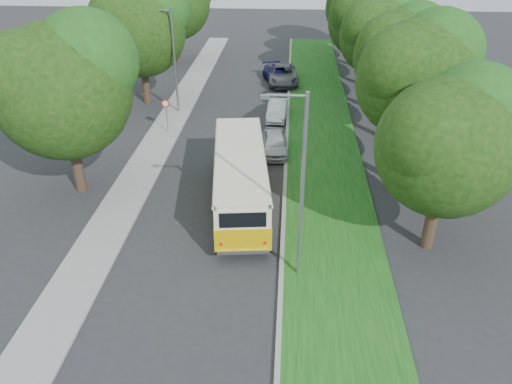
# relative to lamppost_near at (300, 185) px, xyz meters

# --- Properties ---
(ground) EXTENTS (120.00, 120.00, 0.00)m
(ground) POSITION_rel_lamppost_near_xyz_m (-4.21, 2.50, -4.37)
(ground) COLOR #2C2C2F
(ground) RESTS_ON ground
(curb) EXTENTS (0.20, 70.00, 0.15)m
(curb) POSITION_rel_lamppost_near_xyz_m (-0.61, 7.50, -4.29)
(curb) COLOR gray
(curb) RESTS_ON ground
(grass_verge) EXTENTS (4.50, 70.00, 0.13)m
(grass_verge) POSITION_rel_lamppost_near_xyz_m (1.74, 7.50, -4.30)
(grass_verge) COLOR #164E14
(grass_verge) RESTS_ON ground
(sidewalk) EXTENTS (2.20, 70.00, 0.12)m
(sidewalk) POSITION_rel_lamppost_near_xyz_m (-9.01, 7.50, -4.31)
(sidewalk) COLOR gray
(sidewalk) RESTS_ON ground
(treeline) EXTENTS (24.27, 41.91, 9.46)m
(treeline) POSITION_rel_lamppost_near_xyz_m (-1.06, 20.49, 1.56)
(treeline) COLOR #332319
(treeline) RESTS_ON ground
(lamppost_near) EXTENTS (1.71, 0.16, 8.00)m
(lamppost_near) POSITION_rel_lamppost_near_xyz_m (0.00, 0.00, 0.00)
(lamppost_near) COLOR gray
(lamppost_near) RESTS_ON ground
(lamppost_far) EXTENTS (1.71, 0.16, 7.50)m
(lamppost_far) POSITION_rel_lamppost_near_xyz_m (-8.91, 18.50, -0.25)
(lamppost_far) COLOR gray
(lamppost_far) RESTS_ON ground
(warning_sign) EXTENTS (0.56, 0.10, 2.50)m
(warning_sign) POSITION_rel_lamppost_near_xyz_m (-8.71, 14.48, -2.66)
(warning_sign) COLOR gray
(warning_sign) RESTS_ON ground
(vintage_bus) EXTENTS (3.74, 10.16, 2.95)m
(vintage_bus) POSITION_rel_lamppost_near_xyz_m (-2.87, 5.54, -2.89)
(vintage_bus) COLOR #DFB407
(vintage_bus) RESTS_ON ground
(car_silver) EXTENTS (1.83, 3.99, 1.32)m
(car_silver) POSITION_rel_lamppost_near_xyz_m (-1.35, 12.01, -3.71)
(car_silver) COLOR #BCBBC0
(car_silver) RESTS_ON ground
(car_white) EXTENTS (1.53, 3.83, 1.24)m
(car_white) POSITION_rel_lamppost_near_xyz_m (-1.39, 17.91, -3.75)
(car_white) COLOR white
(car_white) RESTS_ON ground
(car_blue) EXTENTS (3.23, 4.96, 1.34)m
(car_blue) POSITION_rel_lamppost_near_xyz_m (-1.61, 26.28, -3.70)
(car_blue) COLOR #12124F
(car_blue) RESTS_ON ground
(car_grey) EXTENTS (2.98, 5.62, 1.51)m
(car_grey) POSITION_rel_lamppost_near_xyz_m (-1.21, 26.27, -3.62)
(car_grey) COLOR #54565C
(car_grey) RESTS_ON ground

